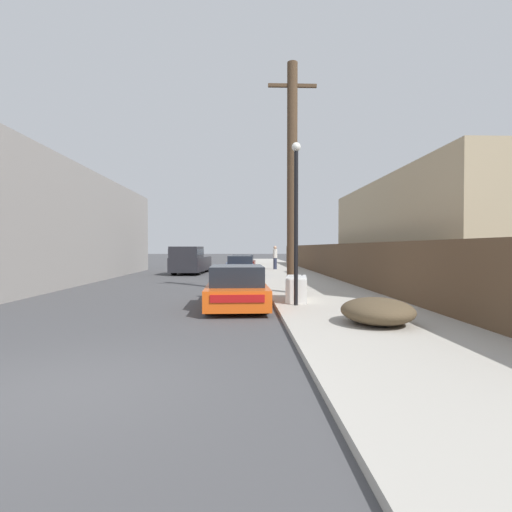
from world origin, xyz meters
TOP-DOWN VIEW (x-y plane):
  - ground_plane at (0.00, 0.00)m, footprint 220.00×220.00m
  - sidewalk_curb at (5.30, 23.50)m, footprint 4.20×63.00m
  - discarded_fridge at (3.95, 7.64)m, footprint 0.88×1.82m
  - parked_sports_car_red at (2.06, 7.08)m, footprint 1.85×4.48m
  - car_parked_mid at (2.05, 19.52)m, footprint 1.82×4.60m
  - car_parked_far at (2.27, 26.05)m, footprint 2.04×4.16m
  - pickup_truck at (-1.36, 22.30)m, footprint 2.35×5.48m
  - utility_pole at (4.08, 9.87)m, footprint 1.80×0.39m
  - street_lamp at (3.79, 6.57)m, footprint 0.26×0.26m
  - brush_pile at (5.20, 3.67)m, footprint 1.57×1.83m
  - wooden_fence at (7.25, 19.67)m, footprint 0.08×41.26m
  - building_left_block at (-8.92, 16.28)m, footprint 7.00×22.47m
  - building_right_house at (11.27, 12.89)m, footprint 6.00×14.28m
  - pedestrian at (4.75, 25.91)m, footprint 0.34×0.34m

SIDE VIEW (x-z plane):
  - ground_plane at x=0.00m, z-range 0.00..0.00m
  - sidewalk_curb at x=5.30m, z-range 0.00..0.12m
  - brush_pile at x=5.20m, z-range 0.12..0.69m
  - discarded_fridge at x=3.95m, z-range 0.11..0.89m
  - parked_sports_car_red at x=2.06m, z-range -0.06..1.20m
  - car_parked_far at x=2.27m, z-range -0.03..1.23m
  - car_parked_mid at x=2.05m, z-range -0.03..1.27m
  - pickup_truck at x=-1.36m, z-range 0.00..1.86m
  - wooden_fence at x=7.25m, z-range 0.12..1.99m
  - pedestrian at x=4.75m, z-range 0.15..1.97m
  - building_right_house at x=11.27m, z-range 0.00..4.85m
  - street_lamp at x=3.79m, z-range 0.50..5.21m
  - building_left_block at x=-8.92m, z-range 0.00..5.74m
  - utility_pole at x=4.08m, z-range 0.19..8.71m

